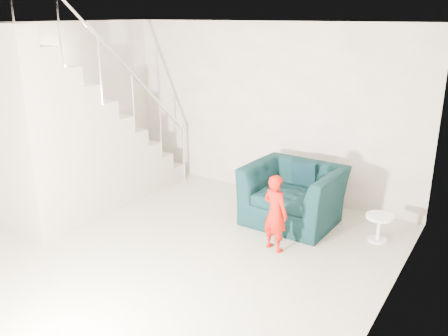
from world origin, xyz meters
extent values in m
plane|color=tan|center=(0.00, 0.00, 0.00)|extent=(5.50, 5.50, 0.00)
plane|color=silver|center=(0.00, 0.00, 2.70)|extent=(5.50, 5.50, 0.00)
plane|color=#A19283|center=(0.00, 2.75, 1.35)|extent=(5.00, 0.00, 5.00)
plane|color=#A19283|center=(-2.50, 0.00, 1.35)|extent=(0.00, 5.50, 5.50)
plane|color=#A19283|center=(2.50, 0.00, 1.35)|extent=(0.00, 5.50, 5.50)
imported|color=black|center=(0.88, 1.85, 0.40)|extent=(1.28, 1.13, 0.81)
imported|color=#A21005|center=(1.03, 0.97, 0.49)|extent=(0.41, 0.32, 0.98)
cylinder|color=white|center=(2.07, 1.89, 0.34)|extent=(0.36, 0.36, 0.04)
cylinder|color=white|center=(2.07, 1.89, 0.16)|extent=(0.05, 0.05, 0.32)
cylinder|color=white|center=(2.07, 1.89, 0.01)|extent=(0.25, 0.25, 0.03)
cube|color=#ADA089|center=(-2.00, 2.35, 0.14)|extent=(1.00, 0.30, 0.27)
cube|color=#ADA089|center=(-2.00, 2.05, 0.27)|extent=(1.00, 0.30, 0.54)
cube|color=#ADA089|center=(-2.00, 1.75, 0.41)|extent=(1.00, 0.30, 0.81)
cube|color=#ADA089|center=(-2.00, 1.45, 0.54)|extent=(1.00, 0.30, 1.08)
cube|color=#ADA089|center=(-2.00, 1.15, 0.68)|extent=(1.00, 0.30, 1.35)
cube|color=#ADA089|center=(-2.00, 0.85, 0.81)|extent=(1.00, 0.30, 1.62)
cube|color=#ADA089|center=(-2.00, 0.55, 0.95)|extent=(1.00, 0.30, 1.89)
cube|color=#ADA089|center=(-2.00, 0.25, 1.08)|extent=(1.00, 0.30, 2.16)
cube|color=#ADA089|center=(-2.00, -0.05, 1.22)|extent=(1.00, 0.30, 2.43)
cube|color=#ADA089|center=(-2.00, -0.35, 1.35)|extent=(1.00, 0.30, 2.70)
cylinder|color=silver|center=(-1.50, 1.00, 2.25)|extent=(0.04, 3.03, 2.73)
cylinder|color=silver|center=(-1.50, 2.50, 0.50)|extent=(0.04, 0.04, 1.00)
cube|color=black|center=(0.90, 2.15, 0.64)|extent=(0.36, 0.17, 0.36)
cube|color=black|center=(0.39, 1.74, 0.51)|extent=(0.04, 0.45, 0.50)
cube|color=black|center=(1.11, 0.96, 0.85)|extent=(0.03, 0.05, 0.10)
camera|label=1|loc=(3.33, -3.86, 2.81)|focal=38.00mm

